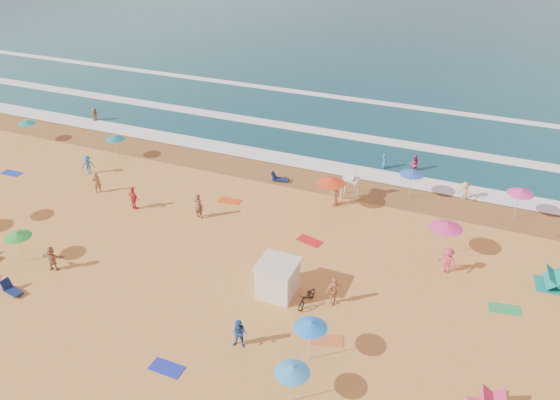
% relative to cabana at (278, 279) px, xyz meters
% --- Properties ---
extents(ground, '(220.00, 220.00, 0.00)m').
position_rel_cabana_xyz_m(ground, '(-4.37, 1.61, -1.00)').
color(ground, gold).
rests_on(ground, ground).
extents(ocean, '(220.00, 140.00, 0.18)m').
position_rel_cabana_xyz_m(ocean, '(-4.37, 85.61, -1.00)').
color(ocean, '#0C4756').
rests_on(ocean, ground).
extents(wet_sand, '(220.00, 220.00, 0.00)m').
position_rel_cabana_xyz_m(wet_sand, '(-4.37, 14.11, -0.99)').
color(wet_sand, olive).
rests_on(wet_sand, ground).
extents(surf_foam, '(200.00, 18.70, 0.05)m').
position_rel_cabana_xyz_m(surf_foam, '(-4.37, 22.93, -0.90)').
color(surf_foam, white).
rests_on(surf_foam, ground).
extents(cabana, '(2.00, 2.00, 2.00)m').
position_rel_cabana_xyz_m(cabana, '(0.00, 0.00, 0.00)').
color(cabana, silver).
rests_on(cabana, ground).
extents(cabana_roof, '(2.20, 2.20, 0.12)m').
position_rel_cabana_xyz_m(cabana_roof, '(0.00, 0.00, 1.06)').
color(cabana_roof, silver).
rests_on(cabana_roof, cabana).
extents(bicycle, '(0.93, 1.95, 0.98)m').
position_rel_cabana_xyz_m(bicycle, '(1.90, -0.30, -0.51)').
color(bicycle, black).
rests_on(bicycle, ground).
extents(lifeguard_stand, '(1.20, 1.20, 2.10)m').
position_rel_cabana_xyz_m(lifeguard_stand, '(0.64, 12.37, 0.05)').
color(lifeguard_stand, white).
rests_on(lifeguard_stand, ground).
extents(beach_umbrellas, '(57.33, 30.97, 0.81)m').
position_rel_cabana_xyz_m(beach_umbrellas, '(-3.09, 3.20, 1.12)').
color(beach_umbrellas, '#FF551A').
rests_on(beach_umbrellas, ground).
extents(loungers, '(44.30, 23.24, 0.34)m').
position_rel_cabana_xyz_m(loungers, '(2.58, -1.34, -0.83)').
color(loungers, '#101451').
rests_on(loungers, ground).
extents(towels, '(52.81, 17.66, 0.03)m').
position_rel_cabana_xyz_m(towels, '(-2.38, -0.05, -0.98)').
color(towels, '#C63D18').
rests_on(towels, ground).
extents(popup_tents, '(4.84, 12.77, 1.20)m').
position_rel_cabana_xyz_m(popup_tents, '(13.40, 1.33, -0.40)').
color(popup_tents, '#D72F62').
rests_on(popup_tents, ground).
extents(beachgoers, '(43.89, 27.50, 2.12)m').
position_rel_cabana_xyz_m(beachgoers, '(-5.77, 5.95, -0.22)').
color(beachgoers, '#D03458').
rests_on(beachgoers, ground).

